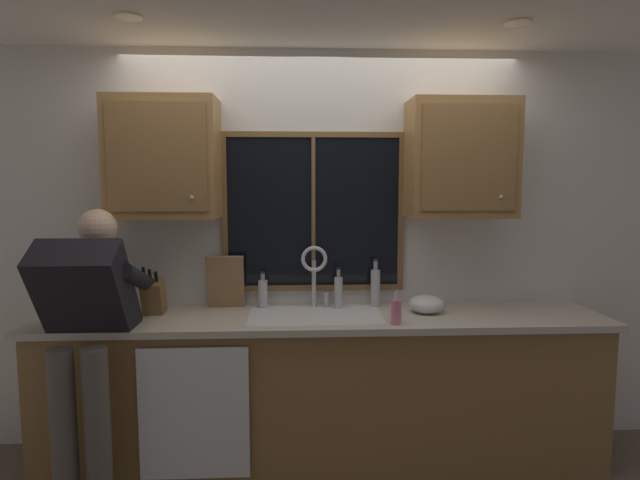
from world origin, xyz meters
TOP-DOWN VIEW (x-y plane):
  - back_wall at (0.00, 0.06)m, footprint 5.73×0.12m
  - ceiling_downlight_left at (-1.00, -0.60)m, footprint 0.14×0.14m
  - ceiling_downlight_right at (1.00, -0.60)m, footprint 0.14×0.14m
  - window_glass at (-0.05, -0.01)m, footprint 1.10×0.02m
  - window_frame_top at (-0.05, -0.02)m, footprint 1.17×0.02m
  - window_frame_bottom at (-0.05, -0.02)m, footprint 1.17×0.02m
  - window_frame_left at (-0.61, -0.02)m, footprint 0.03×0.02m
  - window_frame_right at (0.52, -0.02)m, footprint 0.03×0.02m
  - window_mullion_center at (-0.05, -0.02)m, footprint 0.02×0.02m
  - lower_cabinet_run at (0.00, -0.29)m, footprint 3.33×0.58m
  - countertop at (0.00, -0.31)m, footprint 3.39×0.62m
  - dishwasher_front at (-0.72, -0.61)m, footprint 0.60×0.02m
  - upper_cabinet_left at (-0.95, -0.17)m, footprint 0.64×0.36m
  - upper_cabinet_right at (0.86, -0.17)m, footprint 0.64×0.36m
  - sink at (-0.05, -0.30)m, footprint 0.80×0.46m
  - faucet at (-0.04, -0.12)m, footprint 0.18×0.09m
  - person_standing at (-1.27, -0.62)m, footprint 0.53×0.69m
  - knife_block at (-1.02, -0.23)m, footprint 0.12×0.18m
  - cutting_board at (-0.61, -0.09)m, footprint 0.23×0.09m
  - mixing_bowl at (0.64, -0.26)m, footprint 0.22×0.22m
  - soap_dispenser at (0.40, -0.52)m, footprint 0.06×0.07m
  - bottle_green_glass at (-0.37, -0.09)m, footprint 0.06×0.06m
  - bottle_tall_clear at (0.11, -0.12)m, footprint 0.05×0.05m
  - bottle_amber_small at (0.35, -0.09)m, footprint 0.06×0.06m

SIDE VIEW (x-z plane):
  - lower_cabinet_run at x=0.00m, z-range 0.00..0.88m
  - dishwasher_front at x=-0.72m, z-range 0.09..0.83m
  - sink at x=-0.05m, z-range 0.72..0.93m
  - countertop at x=0.00m, z-range 0.88..0.92m
  - person_standing at x=-1.27m, z-range 0.18..1.75m
  - mixing_bowl at x=0.64m, z-range 0.91..1.03m
  - soap_dispenser at x=0.40m, z-range 0.90..1.09m
  - bottle_green_glass at x=-0.37m, z-range 0.90..1.13m
  - bottle_tall_clear at x=0.11m, z-range 0.90..1.16m
  - knife_block at x=-1.02m, z-range 0.87..1.19m
  - window_frame_bottom at x=-0.05m, z-range 1.01..1.05m
  - bottle_amber_small at x=0.35m, z-range 0.89..1.20m
  - cutting_board at x=-0.61m, z-range 0.92..1.26m
  - faucet at x=-0.04m, z-range 0.97..1.37m
  - back_wall at x=0.00m, z-range 0.00..2.55m
  - window_glass at x=-0.05m, z-range 1.05..2.00m
  - window_frame_left at x=-0.61m, z-range 1.05..2.00m
  - window_frame_right at x=0.52m, z-range 1.05..2.00m
  - window_mullion_center at x=-0.05m, z-range 1.05..2.00m
  - upper_cabinet_left at x=-0.95m, z-range 1.50..2.22m
  - upper_cabinet_right at x=0.86m, z-range 1.50..2.22m
  - window_frame_top at x=-0.05m, z-range 2.00..2.04m
  - ceiling_downlight_left at x=-1.00m, z-range 2.54..2.55m
  - ceiling_downlight_right at x=1.00m, z-range 2.54..2.55m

